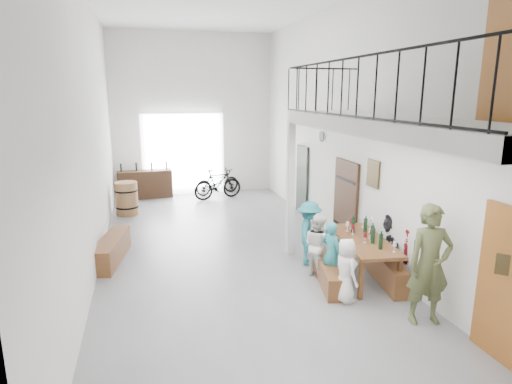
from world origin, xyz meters
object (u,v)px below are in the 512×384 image
object	(u,v)px
bench_inner	(326,271)
oak_barrel	(127,198)
tasting_table	(363,243)
host_standing	(429,265)
bicycle_near	(217,182)
serving_counter	(145,184)
side_bench	(112,249)

from	to	relation	value
bench_inner	oak_barrel	world-z (taller)	oak_barrel
oak_barrel	tasting_table	bearing A→B (deg)	-52.03
host_standing	bicycle_near	xyz separation A→B (m)	(-1.65, 9.40, -0.51)
serving_counter	bicycle_near	size ratio (longest dim) A/B	1.07
oak_barrel	serving_counter	size ratio (longest dim) A/B	0.54
serving_counter	host_standing	distance (m)	10.32
serving_counter	tasting_table	bearing A→B (deg)	-66.29
serving_counter	bicycle_near	distance (m)	2.46
bench_inner	side_bench	bearing A→B (deg)	164.38
oak_barrel	host_standing	distance (m)	8.82
side_bench	host_standing	bearing A→B (deg)	-38.39
tasting_table	side_bench	distance (m)	5.18
bench_inner	oak_barrel	distance (m)	6.86
side_bench	bicycle_near	xyz separation A→B (m)	(3.21, 5.55, 0.19)
tasting_table	side_bench	world-z (taller)	tasting_table
bench_inner	side_bench	size ratio (longest dim) A/B	0.99
bench_inner	host_standing	bearing A→B (deg)	-50.67
tasting_table	bench_inner	world-z (taller)	tasting_table
side_bench	serving_counter	world-z (taller)	serving_counter
host_standing	oak_barrel	bearing A→B (deg)	130.65
tasting_table	bicycle_near	xyz separation A→B (m)	(-1.49, 7.68, -0.27)
oak_barrel	bicycle_near	world-z (taller)	oak_barrel
oak_barrel	bench_inner	bearing A→B (deg)	-56.72
tasting_table	oak_barrel	bearing A→B (deg)	135.63
host_standing	side_bench	bearing A→B (deg)	150.37
bench_inner	host_standing	size ratio (longest dim) A/B	0.94
side_bench	host_standing	xyz separation A→B (m)	(4.86, -3.85, 0.69)
tasting_table	bicycle_near	bearing A→B (deg)	108.63
side_bench	bicycle_near	distance (m)	6.42
side_bench	serving_counter	distance (m)	5.65
bicycle_near	side_bench	bearing A→B (deg)	130.58
serving_counter	host_standing	size ratio (longest dim) A/B	0.94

